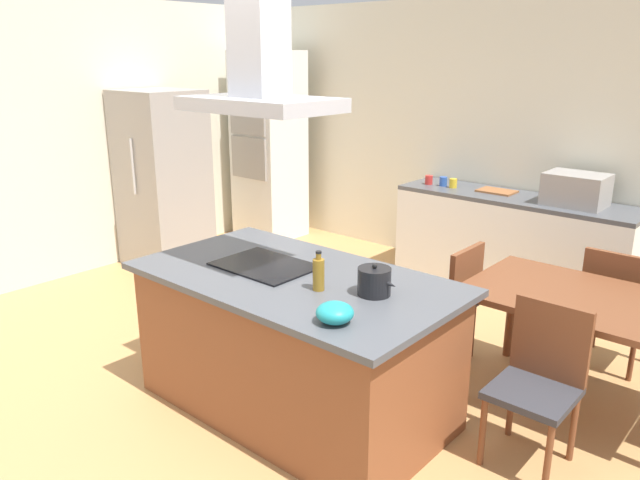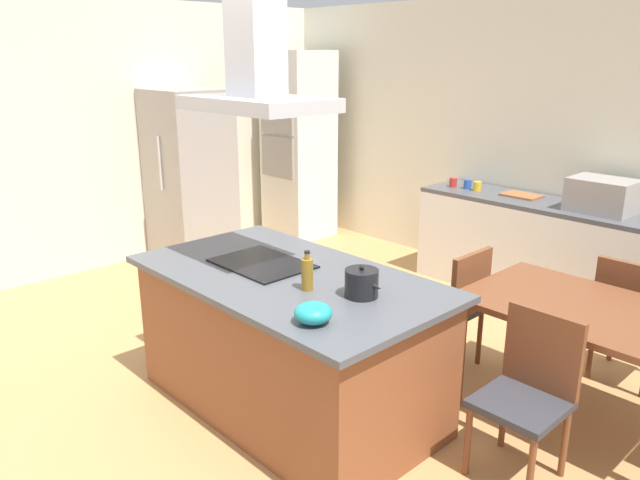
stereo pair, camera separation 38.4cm
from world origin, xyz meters
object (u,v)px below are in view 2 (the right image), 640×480
chair_facing_back_wall (630,314)px  cooktop (262,263)px  refrigerator (190,177)px  tea_kettle (362,283)px  coffee_mug_blue (468,184)px  range_hood (256,66)px  chair_facing_island (530,385)px  wall_oven_stack (298,146)px  coffee_mug_yellow (477,186)px  olive_oil_bottle (307,273)px  countertop_microwave (602,195)px  cutting_board (522,195)px  mixing_bowl (313,313)px  dining_table (589,321)px  chair_at_left_end (457,302)px  coffee_mug_red (453,182)px

chair_facing_back_wall → cooktop: bearing=-130.5°
cooktop → refrigerator: (-2.73, 1.18, 0.00)m
tea_kettle → refrigerator: (-3.52, 1.11, -0.07)m
coffee_mug_blue → range_hood: range_hood is taller
chair_facing_island → chair_facing_back_wall: (0.00, 1.33, 0.00)m
coffee_mug_blue → wall_oven_stack: (-2.27, -0.20, 0.16)m
tea_kettle → wall_oven_stack: (-3.44, 2.58, 0.12)m
range_hood → coffee_mug_yellow: bearing=95.4°
olive_oil_bottle → countertop_microwave: countertop_microwave is taller
cutting_board → wall_oven_stack: (-2.80, -0.28, 0.19)m
mixing_bowl → refrigerator: bearing=156.9°
dining_table → chair_facing_island: chair_facing_island is taller
chair_facing_island → chair_at_left_end: size_ratio=1.00×
dining_table → chair_facing_back_wall: chair_facing_back_wall is taller
mixing_bowl → wall_oven_stack: size_ratio=0.09×
chair_facing_back_wall → chair_at_left_end: same height
dining_table → chair_at_left_end: size_ratio=1.57×
coffee_mug_yellow → wall_oven_stack: size_ratio=0.04×
coffee_mug_red → range_hood: bearing=-79.3°
coffee_mug_red → chair_facing_island: 3.15m
chair_facing_island → coffee_mug_blue: bearing=130.2°
chair_facing_island → wall_oven_stack: bearing=153.3°
countertop_microwave → coffee_mug_yellow: bearing=-177.6°
cutting_board → chair_at_left_end: (0.52, -1.74, -0.40)m
cooktop → tea_kettle: bearing=4.9°
countertop_microwave → chair_facing_back_wall: (0.69, -1.03, -0.53)m
countertop_microwave → coffee_mug_blue: countertop_microwave is taller
chair_facing_back_wall → cutting_board: bearing=143.1°
countertop_microwave → chair_facing_island: countertop_microwave is taller
dining_table → mixing_bowl: bearing=-115.1°
mixing_bowl → coffee_mug_red: bearing=113.7°
tea_kettle → chair_at_left_end: 1.22m
wall_oven_stack → chair_at_left_end: size_ratio=2.47×
countertop_microwave → mixing_bowl: bearing=-90.6°
coffee_mug_red → dining_table: (2.12, -1.63, -0.28)m
cooktop → olive_oil_bottle: 0.53m
countertop_microwave → chair_facing_back_wall: size_ratio=0.56×
coffee_mug_yellow → refrigerator: refrigerator is taller
refrigerator → chair_facing_back_wall: 4.38m
countertop_microwave → range_hood: bearing=-107.2°
coffee_mug_blue → refrigerator: (-2.35, -1.67, -0.03)m
coffee_mug_red → wall_oven_stack: wall_oven_stack is taller
mixing_bowl → cutting_board: 3.36m
mixing_bowl → chair_at_left_end: 1.62m
coffee_mug_yellow → mixing_bowl: bearing=-70.5°
cutting_board → mixing_bowl: bearing=-77.8°
cooktop → chair_facing_island: bearing=18.2°
countertop_microwave → wall_oven_stack: bearing=-176.2°
cooktop → chair_facing_island: (1.58, 0.52, -0.40)m
coffee_mug_blue → olive_oil_bottle: bearing=-72.9°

